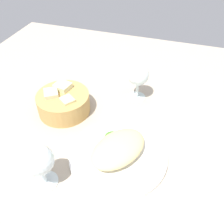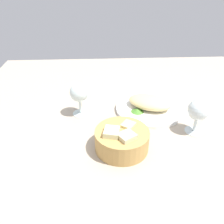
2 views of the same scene
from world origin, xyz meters
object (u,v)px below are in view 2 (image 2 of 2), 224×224
object	(u,v)px
plate	(149,109)
bread_basket	(122,139)
wine_glass_near	(79,94)
wine_glass_far	(198,111)

from	to	relation	value
plate	bread_basket	bearing A→B (deg)	59.88
bread_basket	wine_glass_near	xyz separation A→B (cm)	(14.57, -21.85, 5.29)
wine_glass_far	wine_glass_near	bearing A→B (deg)	-18.79
wine_glass_near	bread_basket	bearing A→B (deg)	123.70
plate	wine_glass_far	distance (cm)	21.85
plate	wine_glass_near	size ratio (longest dim) A/B	2.07
plate	wine_glass_near	bearing A→B (deg)	2.72
plate	wine_glass_near	distance (cm)	29.24
wine_glass_near	wine_glass_far	bearing A→B (deg)	161.21
plate	wine_glass_far	world-z (taller)	wine_glass_far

